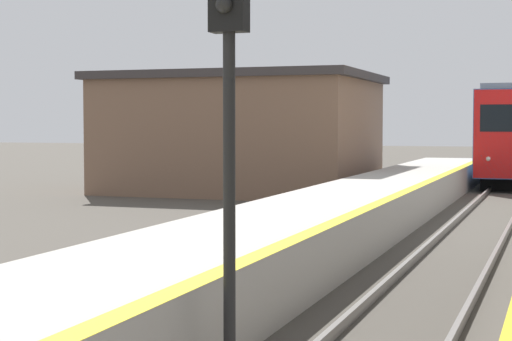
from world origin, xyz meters
TOP-DOWN VIEW (x-y plane):
  - signal_near at (-1.11, 5.93)m, footprint 0.36×0.31m
  - station_building at (-9.96, 29.74)m, footprint 10.17×7.95m

SIDE VIEW (x-z plane):
  - station_building at x=-9.96m, z-range 0.01..4.62m
  - signal_near at x=-1.11m, z-range 0.89..5.34m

